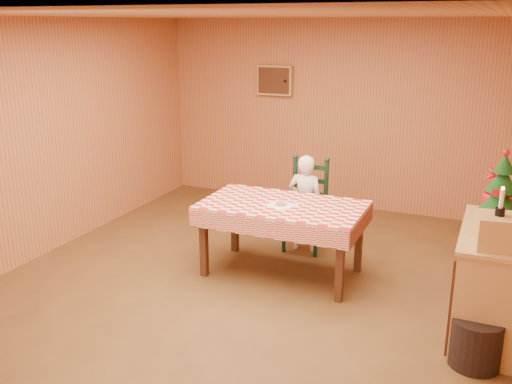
# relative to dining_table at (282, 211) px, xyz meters

# --- Properties ---
(ground) EXTENTS (6.00, 6.00, 0.00)m
(ground) POSITION_rel_dining_table_xyz_m (-0.18, -0.48, -0.69)
(ground) COLOR brown
(ground) RESTS_ON ground
(cabin_walls) EXTENTS (5.10, 6.05, 2.65)m
(cabin_walls) POSITION_rel_dining_table_xyz_m (-0.18, 0.06, 1.14)
(cabin_walls) COLOR #C17445
(cabin_walls) RESTS_ON ground
(dining_table) EXTENTS (1.66, 0.96, 0.77)m
(dining_table) POSITION_rel_dining_table_xyz_m (0.00, 0.00, 0.00)
(dining_table) COLOR #4E2714
(dining_table) RESTS_ON ground
(ladder_chair) EXTENTS (0.44, 0.40, 1.08)m
(ladder_chair) POSITION_rel_dining_table_xyz_m (0.00, 0.79, -0.18)
(ladder_chair) COLOR black
(ladder_chair) RESTS_ON ground
(seated_child) EXTENTS (0.41, 0.27, 1.12)m
(seated_child) POSITION_rel_dining_table_xyz_m (0.00, 0.73, -0.13)
(seated_child) COLOR white
(seated_child) RESTS_ON ground
(napkin) EXTENTS (0.33, 0.33, 0.00)m
(napkin) POSITION_rel_dining_table_xyz_m (0.00, -0.05, 0.08)
(napkin) COLOR white
(napkin) RESTS_ON dining_table
(donut) EXTENTS (0.11, 0.11, 0.04)m
(donut) POSITION_rel_dining_table_xyz_m (0.00, -0.05, 0.10)
(donut) COLOR gold
(donut) RESTS_ON napkin
(shelf_unit) EXTENTS (0.54, 1.24, 0.93)m
(shelf_unit) POSITION_rel_dining_table_xyz_m (2.01, -0.42, -0.22)
(shelf_unit) COLOR tan
(shelf_unit) RESTS_ON ground
(crate) EXTENTS (0.34, 0.34, 0.25)m
(crate) POSITION_rel_dining_table_xyz_m (2.02, -0.82, 0.37)
(crate) COLOR tan
(crate) RESTS_ON shelf_unit
(christmas_tree) EXTENTS (0.34, 0.34, 0.62)m
(christmas_tree) POSITION_rel_dining_table_xyz_m (2.02, -0.17, 0.52)
(christmas_tree) COLOR #4E2714
(christmas_tree) RESTS_ON shelf_unit
(flower_arrangement) EXTENTS (0.26, 0.26, 0.39)m
(flower_arrangement) POSITION_rel_dining_table_xyz_m (1.97, 0.13, 0.44)
(flower_arrangement) COLOR #A10E15
(flower_arrangement) RESTS_ON shelf_unit
(candle_set) EXTENTS (0.07, 0.07, 0.22)m
(candle_set) POSITION_rel_dining_table_xyz_m (2.02, -0.82, 0.56)
(candle_set) COLOR black
(candle_set) RESTS_ON crate
(storage_bin) EXTENTS (0.42, 0.42, 0.39)m
(storage_bin) POSITION_rel_dining_table_xyz_m (1.96, -0.97, -0.49)
(storage_bin) COLOR black
(storage_bin) RESTS_ON ground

